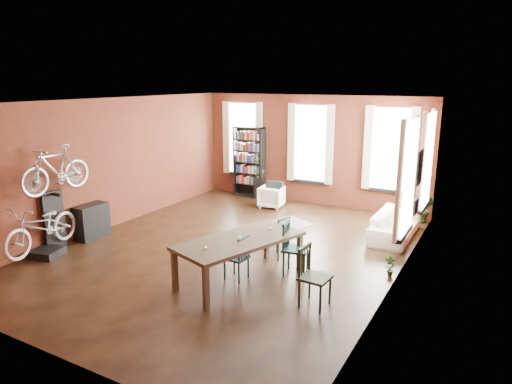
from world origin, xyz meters
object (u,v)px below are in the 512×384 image
Objects in this scene: bookshelf at (249,162)px; white_armchair at (271,196)px; dining_chair_b at (278,237)px; dining_chair_a at (236,257)px; plant_stand at (260,187)px; bicycle_floor at (40,206)px; bike_trainer at (47,253)px; dining_table at (240,260)px; cream_sofa at (396,220)px; console_table at (92,221)px; dining_chair_c at (315,277)px; dining_chair_d at (296,249)px.

bookshelf is 3.24× the size of white_armchair.
dining_chair_a is at bearing 7.81° from dining_chair_b.
plant_stand is 6.78m from bicycle_floor.
bike_trainer is (-4.25, -2.35, -0.36)m from dining_chair_b.
dining_table is 1.15× the size of cream_sofa.
console_table is (-0.10, 1.32, 0.32)m from bike_trainer.
dining_table is at bearing 85.31° from dining_chair_c.
dining_chair_b is 0.95m from dining_chair_d.
console_table is (-2.50, -4.38, 0.06)m from white_armchair.
dining_chair_b reaches higher than plant_stand.
white_armchair is (-1.77, 4.72, -0.07)m from dining_table.
dining_chair_b is 4.87m from bike_trainer.
bicycle_floor is at bearing -73.35° from dining_chair_a.
bike_trainer is (-6.12, -4.82, -0.32)m from cream_sofa.
bike_trainer is 1.36m from console_table.
dining_chair_b is 0.46× the size of bicycle_floor.
dining_chair_c is at bearing -54.16° from plant_stand.
dining_chair_d is at bearing 62.11° from dining_table.
dining_chair_a is 6.05m from plant_stand.
dining_table is 4.29m from bike_trainer.
bookshelf is 5.28m from cream_sofa.
plant_stand is at bearing -131.41° from dining_chair_b.
dining_chair_b reaches higher than bike_trainer.
dining_chair_b is 2.20m from dining_chair_c.
console_table is (-1.28, -5.20, -0.70)m from bookshelf.
dining_chair_b is 3.82m from white_armchair.
dining_table is 6.34m from bookshelf.
bookshelf is 3.89× the size of bike_trainer.
dining_chair_b is 3.09m from cream_sofa.
dining_chair_a reaches higher than dining_table.
dining_chair_a is at bearing 178.24° from dining_table.
dining_chair_b is at bearing -57.10° from plant_stand.
dining_chair_b reaches higher than white_armchair.
dining_chair_d is 3.31m from cream_sofa.
console_table is at bearing -166.11° from dining_table.
bookshelf is at bearing 76.17° from console_table.
bicycle_floor is at bearing 128.29° from cream_sofa.
dining_chair_c is 1.55× the size of plant_stand.
bookshelf is at bearing 136.89° from dining_table.
dining_table is 3.54× the size of white_armchair.
dining_chair_d is 1.53× the size of white_armchair.
dining_chair_a is (-0.10, 0.04, 0.02)m from dining_table.
dining_chair_b is at bearing 13.42° from console_table.
bicycle_floor is at bearing 99.57° from dining_chair_d.
white_armchair reaches higher than bike_trainer.
plant_stand is (0.38, 0.00, -0.78)m from bookshelf.
bike_trainer is 0.87× the size of plant_stand.
dining_chair_a reaches higher than bike_trainer.
cream_sofa is (1.87, 2.46, -0.04)m from dining_chair_b.
console_table is (-4.17, 0.31, -0.03)m from dining_chair_a.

